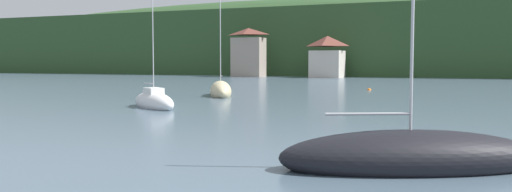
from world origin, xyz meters
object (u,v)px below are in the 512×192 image
(sailboat_far_3, at_px, (221,91))
(shore_building_westcentral, at_px, (327,57))
(mooring_buoy_near, at_px, (369,90))
(sailboat_mid_4, at_px, (410,157))
(shore_building_west, at_px, (248,53))
(sailboat_mid_7, at_px, (154,102))

(sailboat_far_3, bearing_deg, shore_building_westcentral, -25.18)
(sailboat_far_3, bearing_deg, mooring_buoy_near, -66.67)
(mooring_buoy_near, bearing_deg, sailboat_mid_4, -78.59)
(sailboat_far_3, height_order, sailboat_mid_4, sailboat_far_3)
(shore_building_west, xyz_separation_m, shore_building_westcentral, (14.55, 0.79, -0.79))
(sailboat_far_3, relative_size, sailboat_mid_4, 1.13)
(shore_building_west, xyz_separation_m, mooring_buoy_near, (28.08, -35.31, -4.32))
(shore_building_westcentral, xyz_separation_m, mooring_buoy_near, (13.53, -36.10, -3.53))
(sailboat_mid_4, relative_size, sailboat_mid_7, 0.97)
(shore_building_westcentral, height_order, sailboat_far_3, sailboat_far_3)
(shore_building_west, height_order, sailboat_far_3, shore_building_west)
(sailboat_far_3, xyz_separation_m, sailboat_mid_7, (0.88, -11.14, -0.05))
(shore_building_west, distance_m, sailboat_mid_7, 62.58)
(sailboat_far_3, bearing_deg, shore_building_west, -8.79)
(sailboat_mid_4, xyz_separation_m, sailboat_mid_7, (-16.53, 12.79, 0.02))
(shore_building_westcentral, relative_size, mooring_buoy_near, 17.84)
(shore_building_westcentral, bearing_deg, mooring_buoy_near, -69.46)
(shore_building_west, xyz_separation_m, sailboat_mid_7, (19.02, -59.49, -3.97))
(shore_building_westcentral, distance_m, sailboat_far_3, 49.37)
(mooring_buoy_near, bearing_deg, shore_building_westcentral, 110.54)
(shore_building_westcentral, xyz_separation_m, sailboat_far_3, (3.58, -49.14, -3.13))
(sailboat_mid_7, bearing_deg, shore_building_west, 143.93)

